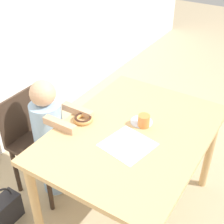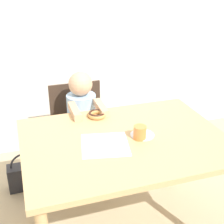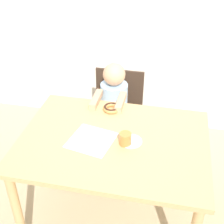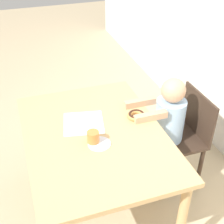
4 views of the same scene
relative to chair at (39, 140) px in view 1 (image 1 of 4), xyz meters
name	(u,v)px [view 1 (image 1 of 4)]	position (x,y,z in m)	size (l,w,h in m)	color
ground_plane	(129,209)	(0.13, -0.75, -0.46)	(12.00, 12.00, 0.00)	tan
dining_table	(133,143)	(0.13, -0.75, 0.21)	(1.23, 0.91, 0.77)	tan
chair	(39,140)	(0.00, 0.00, 0.00)	(0.44, 0.42, 0.83)	#38281E
child_figure	(50,139)	(0.00, -0.12, 0.06)	(0.24, 0.45, 1.01)	#99BCE0
donut	(83,119)	(0.04, -0.41, 0.33)	(0.13, 0.13, 0.04)	tan
napkin	(128,145)	(-0.01, -0.79, 0.31)	(0.32, 0.32, 0.00)	white
handbag	(2,213)	(-0.48, -0.02, -0.34)	(0.30, 0.13, 0.34)	#232328
cup	(144,121)	(0.21, -0.78, 0.35)	(0.08, 0.08, 0.08)	orange
plate	(141,122)	(0.24, -0.74, 0.31)	(0.15, 0.15, 0.01)	silver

